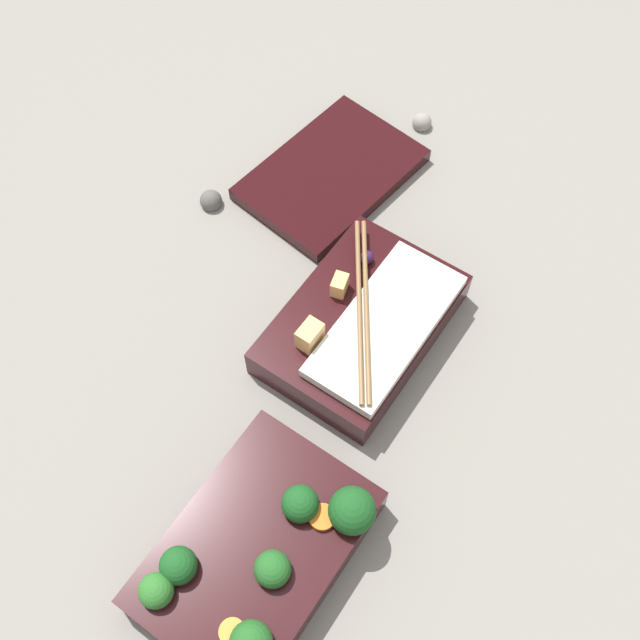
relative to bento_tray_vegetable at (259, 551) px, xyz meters
The scene contains 6 objects.
ground_plane 0.11m from the bento_tray_vegetable, 12.77° to the left, with size 3.00×3.00×0.00m, color gray.
bento_tray_vegetable is the anchor object (origin of this frame).
bento_tray_rice 0.25m from the bento_tray_vegetable, 11.29° to the left, with size 0.21×0.14×0.07m.
bento_lid 0.45m from the bento_tray_vegetable, 25.91° to the left, with size 0.21×0.14×0.02m, color black.
pebble_1 0.41m from the bento_tray_vegetable, 44.86° to the left, with size 0.03×0.03×0.03m, color #595651.
pebble_2 0.56m from the bento_tray_vegetable, 15.62° to the left, with size 0.02×0.02×0.02m, color gray.
Camera 1 is at (-0.20, -0.15, 0.70)m, focal length 42.00 mm.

